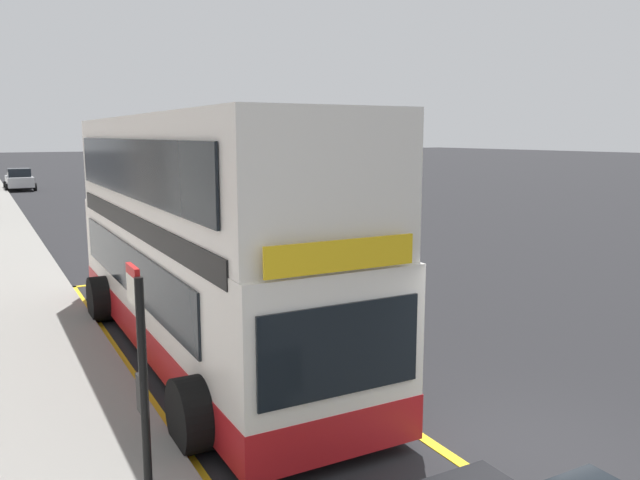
# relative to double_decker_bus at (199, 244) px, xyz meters

# --- Properties ---
(ground_plane) EXTENTS (260.00, 260.00, 0.00)m
(ground_plane) POSITION_rel_double_decker_bus_xyz_m (2.46, 25.81, -2.06)
(ground_plane) COLOR black
(double_decker_bus) EXTENTS (3.17, 10.55, 4.40)m
(double_decker_bus) POSITION_rel_double_decker_bus_xyz_m (0.00, 0.00, 0.00)
(double_decker_bus) COLOR white
(double_decker_bus) RESTS_ON ground
(bus_bay_markings) EXTENTS (3.12, 13.65, 0.01)m
(bus_bay_markings) POSITION_rel_double_decker_bus_xyz_m (0.01, -0.21, -2.06)
(bus_bay_markings) COLOR gold
(bus_bay_markings) RESTS_ON ground
(bus_stop_sign) EXTENTS (0.09, 0.51, 2.62)m
(bus_stop_sign) POSITION_rel_double_decker_bus_xyz_m (-2.25, -5.10, -0.37)
(bus_stop_sign) COLOR black
(bus_stop_sign) RESTS_ON pavement_near
(parked_car_silver_distant) EXTENTS (2.09, 4.20, 1.62)m
(parked_car_silver_distant) POSITION_rel_double_decker_bus_xyz_m (-0.63, 40.94, -1.26)
(parked_car_silver_distant) COLOR #B2B5BA
(parked_car_silver_distant) RESTS_ON ground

